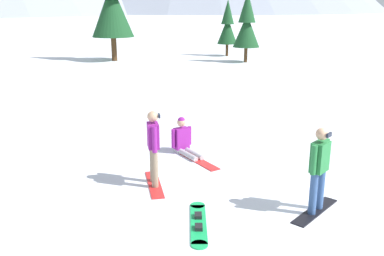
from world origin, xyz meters
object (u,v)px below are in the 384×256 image
snowboarder_foreground (319,168)px  pine_tree_young (247,24)px  pine_tree_twin (228,26)px  pine_tree_broad (112,0)px  snowboarder_midground (153,147)px  snowboarder_background (185,141)px  loose_snowboard_near_left (198,223)px

snowboarder_foreground → pine_tree_young: bearing=60.9°
pine_tree_twin → pine_tree_broad: (-8.84, 0.97, 1.87)m
snowboarder_foreground → pine_tree_young: pine_tree_young is taller
pine_tree_broad → pine_tree_twin: bearing=-6.3°
snowboarder_foreground → snowboarder_midground: (-2.42, 2.63, -0.00)m
pine_tree_young → pine_tree_twin: bearing=79.4°
snowboarder_midground → snowboarder_background: (1.51, 1.62, -0.57)m
loose_snowboard_near_left → pine_tree_young: bearing=55.2°
snowboarder_foreground → pine_tree_broad: pine_tree_broad is taller
snowboarder_foreground → loose_snowboard_near_left: size_ratio=1.00×
snowboarder_foreground → pine_tree_twin: (11.72, 23.60, 1.43)m
snowboarder_foreground → pine_tree_young: (11.00, 19.76, 1.69)m
snowboarder_midground → snowboarder_background: size_ratio=0.95×
snowboarder_foreground → snowboarder_midground: 3.57m
snowboarder_background → pine_tree_twin: size_ratio=0.42×
loose_snowboard_near_left → pine_tree_broad: (5.20, 24.00, 4.19)m
snowboarder_midground → pine_tree_twin: size_ratio=0.40×
loose_snowboard_near_left → pine_tree_broad: size_ratio=0.23×
snowboarder_background → loose_snowboard_near_left: snowboarder_background is taller
snowboarder_foreground → loose_snowboard_near_left: bearing=166.2°
snowboarder_background → pine_tree_twin: 23.19m
snowboarder_midground → loose_snowboard_near_left: size_ratio=1.00×
snowboarder_midground → pine_tree_young: size_ratio=0.36×
snowboarder_midground → loose_snowboard_near_left: (0.10, -2.06, -0.90)m
snowboarder_background → pine_tree_young: pine_tree_young is taller
snowboarder_foreground → snowboarder_midground: size_ratio=1.00×
loose_snowboard_near_left → snowboarder_background: bearing=68.9°
pine_tree_young → pine_tree_broad: size_ratio=0.62×
loose_snowboard_near_left → pine_tree_broad: 24.91m
snowboarder_foreground → pine_tree_young: 22.68m
pine_tree_young → pine_tree_broad: bearing=149.4°
snowboarder_background → loose_snowboard_near_left: (-1.42, -3.67, -0.33)m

